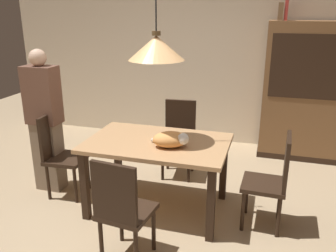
{
  "coord_description": "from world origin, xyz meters",
  "views": [
    {
      "loc": [
        0.95,
        -2.7,
        2.01
      ],
      "look_at": [
        -0.03,
        0.63,
        0.85
      ],
      "focal_mm": 38.08,
      "sensor_mm": 36.0,
      "label": 1
    }
  ],
  "objects_px": {
    "chair_far_back": "(179,135)",
    "book_red_tall": "(286,9)",
    "hutch_bookcase": "(305,95)",
    "person_standing": "(45,122)",
    "book_brown_thick": "(281,11)",
    "chair_near_front": "(122,207)",
    "cat_sleeping": "(172,139)",
    "pendant_lamp": "(156,48)",
    "chair_left_side": "(60,151)",
    "dining_table": "(157,151)",
    "chair_right_side": "(273,178)"
  },
  "relations": [
    {
      "from": "chair_left_side",
      "to": "chair_far_back",
      "type": "xyz_separation_m",
      "value": [
        1.12,
        0.88,
        0.0
      ]
    },
    {
      "from": "cat_sleeping",
      "to": "person_standing",
      "type": "bearing_deg",
      "value": 173.16
    },
    {
      "from": "chair_right_side",
      "to": "cat_sleeping",
      "type": "bearing_deg",
      "value": -173.83
    },
    {
      "from": "dining_table",
      "to": "chair_right_side",
      "type": "relative_size",
      "value": 1.51
    },
    {
      "from": "chair_left_side",
      "to": "cat_sleeping",
      "type": "relative_size",
      "value": 2.29
    },
    {
      "from": "dining_table",
      "to": "chair_right_side",
      "type": "bearing_deg",
      "value": -0.12
    },
    {
      "from": "chair_right_side",
      "to": "cat_sleeping",
      "type": "distance_m",
      "value": 1.01
    },
    {
      "from": "chair_near_front",
      "to": "person_standing",
      "type": "xyz_separation_m",
      "value": [
        -1.32,
        0.95,
        0.29
      ]
    },
    {
      "from": "pendant_lamp",
      "to": "book_brown_thick",
      "type": "xyz_separation_m",
      "value": [
        1.06,
        1.89,
        0.3
      ]
    },
    {
      "from": "chair_far_back",
      "to": "pendant_lamp",
      "type": "height_order",
      "value": "pendant_lamp"
    },
    {
      "from": "chair_right_side",
      "to": "pendant_lamp",
      "type": "distance_m",
      "value": 1.61
    },
    {
      "from": "cat_sleeping",
      "to": "chair_far_back",
      "type": "bearing_deg",
      "value": 100.63
    },
    {
      "from": "book_brown_thick",
      "to": "book_red_tall",
      "type": "xyz_separation_m",
      "value": [
        0.07,
        0.0,
        0.03
      ]
    },
    {
      "from": "dining_table",
      "to": "chair_far_back",
      "type": "distance_m",
      "value": 0.89
    },
    {
      "from": "chair_right_side",
      "to": "person_standing",
      "type": "xyz_separation_m",
      "value": [
        -2.46,
        0.08,
        0.29
      ]
    },
    {
      "from": "cat_sleeping",
      "to": "chair_near_front",
      "type": "bearing_deg",
      "value": -103.55
    },
    {
      "from": "book_red_tall",
      "to": "dining_table",
      "type": "bearing_deg",
      "value": -120.85
    },
    {
      "from": "cat_sleeping",
      "to": "book_brown_thick",
      "type": "xyz_separation_m",
      "value": [
        0.88,
        2.0,
        1.13
      ]
    },
    {
      "from": "person_standing",
      "to": "dining_table",
      "type": "bearing_deg",
      "value": -3.26
    },
    {
      "from": "book_brown_thick",
      "to": "chair_left_side",
      "type": "bearing_deg",
      "value": -139.12
    },
    {
      "from": "chair_left_side",
      "to": "book_brown_thick",
      "type": "distance_m",
      "value": 3.24
    },
    {
      "from": "person_standing",
      "to": "hutch_bookcase",
      "type": "bearing_deg",
      "value": 32.8
    },
    {
      "from": "book_brown_thick",
      "to": "chair_far_back",
      "type": "bearing_deg",
      "value": -136.57
    },
    {
      "from": "chair_left_side",
      "to": "chair_right_side",
      "type": "height_order",
      "value": "same"
    },
    {
      "from": "book_brown_thick",
      "to": "person_standing",
      "type": "relative_size",
      "value": 0.15
    },
    {
      "from": "chair_near_front",
      "to": "cat_sleeping",
      "type": "relative_size",
      "value": 2.29
    },
    {
      "from": "person_standing",
      "to": "book_brown_thick",
      "type": "bearing_deg",
      "value": 37.14
    },
    {
      "from": "chair_left_side",
      "to": "chair_right_side",
      "type": "distance_m",
      "value": 2.26
    },
    {
      "from": "chair_near_front",
      "to": "person_standing",
      "type": "height_order",
      "value": "person_standing"
    },
    {
      "from": "dining_table",
      "to": "chair_near_front",
      "type": "distance_m",
      "value": 0.89
    },
    {
      "from": "chair_left_side",
      "to": "chair_near_front",
      "type": "height_order",
      "value": "same"
    },
    {
      "from": "chair_far_back",
      "to": "book_red_tall",
      "type": "distance_m",
      "value": 2.12
    },
    {
      "from": "hutch_bookcase",
      "to": "pendant_lamp",
      "type": "bearing_deg",
      "value": -128.08
    },
    {
      "from": "pendant_lamp",
      "to": "person_standing",
      "type": "bearing_deg",
      "value": 176.74
    },
    {
      "from": "book_red_tall",
      "to": "cat_sleeping",
      "type": "bearing_deg",
      "value": -115.5
    },
    {
      "from": "book_red_tall",
      "to": "book_brown_thick",
      "type": "bearing_deg",
      "value": 180.0
    },
    {
      "from": "dining_table",
      "to": "chair_right_side",
      "type": "height_order",
      "value": "chair_right_side"
    },
    {
      "from": "chair_left_side",
      "to": "chair_near_front",
      "type": "bearing_deg",
      "value": -37.93
    },
    {
      "from": "chair_far_back",
      "to": "cat_sleeping",
      "type": "distance_m",
      "value": 1.05
    },
    {
      "from": "book_brown_thick",
      "to": "dining_table",
      "type": "bearing_deg",
      "value": -119.33
    },
    {
      "from": "book_red_tall",
      "to": "chair_near_front",
      "type": "bearing_deg",
      "value": -112.35
    },
    {
      "from": "chair_right_side",
      "to": "dining_table",
      "type": "bearing_deg",
      "value": 179.88
    },
    {
      "from": "hutch_bookcase",
      "to": "book_red_tall",
      "type": "bearing_deg",
      "value": 179.76
    },
    {
      "from": "chair_left_side",
      "to": "chair_near_front",
      "type": "relative_size",
      "value": 1.0
    },
    {
      "from": "chair_left_side",
      "to": "pendant_lamp",
      "type": "distance_m",
      "value": 1.61
    },
    {
      "from": "chair_far_back",
      "to": "chair_right_side",
      "type": "relative_size",
      "value": 1.0
    },
    {
      "from": "cat_sleeping",
      "to": "pendant_lamp",
      "type": "relative_size",
      "value": 0.31
    },
    {
      "from": "cat_sleeping",
      "to": "person_standing",
      "type": "distance_m",
      "value": 1.52
    },
    {
      "from": "book_red_tall",
      "to": "person_standing",
      "type": "distance_m",
      "value": 3.28
    },
    {
      "from": "chair_far_back",
      "to": "pendant_lamp",
      "type": "distance_m",
      "value": 1.45
    }
  ]
}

